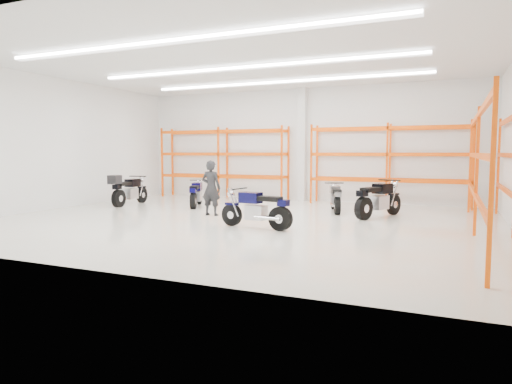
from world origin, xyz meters
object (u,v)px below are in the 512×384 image
at_px(motorcycle_back_a, 127,191).
at_px(motorcycle_back_b, 196,195).
at_px(motorcycle_back_c, 335,199).
at_px(structural_column, 302,145).
at_px(motorcycle_main, 259,210).
at_px(motorcycle_back_d, 377,200).
at_px(standing_man, 211,188).

distance_m(motorcycle_back_a, motorcycle_back_b, 2.60).
relative_size(motorcycle_back_c, structural_column, 0.41).
distance_m(motorcycle_main, motorcycle_back_c, 4.07).
bearing_deg(motorcycle_main, motorcycle_back_d, 52.45).
bearing_deg(motorcycle_main, motorcycle_back_c, 75.07).
distance_m(motorcycle_back_a, motorcycle_back_d, 8.87).
bearing_deg(motorcycle_main, structural_column, 98.60).
height_order(motorcycle_main, motorcycle_back_c, motorcycle_main).
xyz_separation_m(standing_man, structural_column, (1.26, 5.24, 1.40)).
bearing_deg(structural_column, motorcycle_back_d, -46.29).
bearing_deg(motorcycle_back_a, motorcycle_back_c, 9.12).
xyz_separation_m(motorcycle_back_b, standing_man, (1.55, -1.69, 0.41)).
height_order(motorcycle_back_a, motorcycle_back_c, motorcycle_back_a).
height_order(motorcycle_back_b, structural_column, structural_column).
bearing_deg(standing_man, motorcycle_back_d, -163.20).
distance_m(motorcycle_main, motorcycle_back_d, 4.07).
bearing_deg(motorcycle_back_a, motorcycle_back_d, 3.16).
bearing_deg(motorcycle_back_c, motorcycle_back_a, -170.88).
xyz_separation_m(motorcycle_back_b, structural_column, (2.81, 3.55, 1.81)).
distance_m(motorcycle_back_b, motorcycle_back_c, 4.94).
bearing_deg(motorcycle_back_a, motorcycle_back_b, 13.95).
distance_m(standing_man, structural_column, 5.56).
xyz_separation_m(motorcycle_main, motorcycle_back_b, (-3.86, 3.36, -0.04)).
xyz_separation_m(motorcycle_back_c, structural_column, (-2.09, 2.98, 1.81)).
distance_m(motorcycle_back_d, structural_column, 5.39).
distance_m(motorcycle_main, motorcycle_back_a, 6.94).
xyz_separation_m(motorcycle_main, motorcycle_back_a, (-6.38, 2.74, 0.07)).
relative_size(motorcycle_back_c, standing_man, 1.08).
height_order(motorcycle_back_a, motorcycle_back_d, motorcycle_back_a).
distance_m(motorcycle_back_c, structural_column, 4.07).
bearing_deg(motorcycle_back_c, motorcycle_main, -104.93).
height_order(motorcycle_back_c, motorcycle_back_d, motorcycle_back_d).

